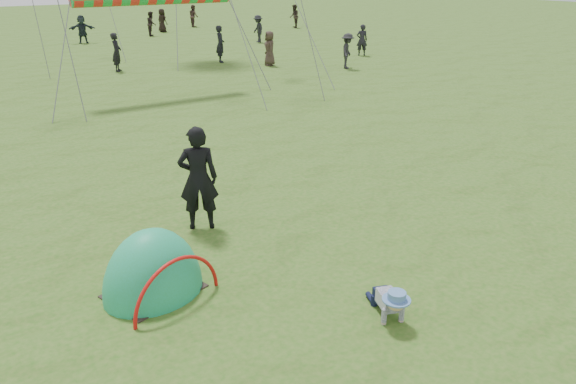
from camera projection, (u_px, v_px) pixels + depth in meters
ground at (325, 305)px, 7.94m from camera, size 140.00×140.00×0.00m
crawling_toddler at (390, 301)px, 7.56m from camera, size 0.69×0.81×0.53m
popup_tent at (154, 292)px, 8.26m from camera, size 1.82×1.63×1.98m
standing_adult at (198, 178)px, 9.94m from camera, size 0.82×0.71×1.91m
crowd_person_0 at (362, 40)px, 29.54m from camera, size 0.70×0.62×1.60m
crowd_person_1 at (152, 24)px, 37.82m from camera, size 0.89×0.96×1.59m
crowd_person_3 at (258, 29)px, 34.65m from camera, size 0.74×1.12×1.62m
crowd_person_4 at (162, 20)px, 40.01m from camera, size 0.78×0.92×1.60m
crowd_person_5 at (82, 29)px, 34.22m from camera, size 1.61×0.83×1.66m
crowd_person_6 at (117, 52)px, 25.09m from camera, size 0.66×0.74×1.69m
crowd_person_7 at (194, 16)px, 43.33m from camera, size 0.67×0.83×1.64m
crowd_person_9 at (348, 51)px, 25.78m from camera, size 1.15×1.14×1.59m
crowd_person_10 at (270, 48)px, 26.54m from camera, size 0.72×0.90×1.60m
crowd_person_12 at (220, 44)px, 27.41m from camera, size 0.59×0.74×1.76m
crowd_person_13 at (294, 16)px, 42.55m from camera, size 0.98×1.04×1.71m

